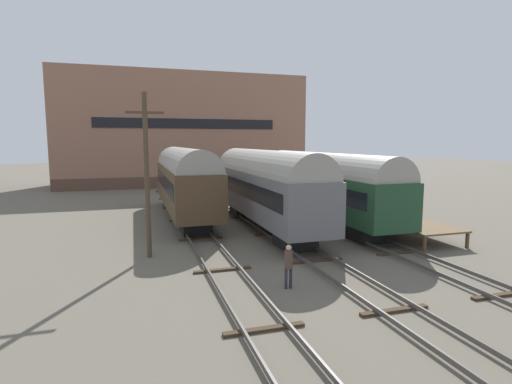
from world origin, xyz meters
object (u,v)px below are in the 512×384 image
Objects in this scene: train_car_green at (323,183)px; bench at (362,202)px; train_car_grey at (265,184)px; train_car_brown at (184,179)px; utility_pole at (147,173)px; person_worker at (289,262)px.

bench is (2.59, -1.04, -1.41)m from train_car_green.
train_car_grey reaches higher than bench.
train_car_brown is at bearing 132.17° from train_car_grey.
train_car_brown is 1.96× the size of utility_pole.
train_car_grey is at bearing 178.01° from bench.
person_worker is (2.03, -16.10, -1.95)m from train_car_brown.
person_worker is at bearing -103.59° from train_car_grey.
bench is 0.79× the size of person_worker.
train_car_brown is at bearing 97.18° from person_worker.
utility_pole is (-14.98, -4.56, 2.80)m from bench.
bench is (11.94, -5.41, -1.58)m from train_car_brown.
train_car_brown reaches higher than bench.
utility_pole reaches higher than train_car_green.
train_car_green is 13.94m from person_worker.
train_car_brown is 10.50m from utility_pole.
train_car_brown is 13.21m from bench.
train_car_brown is 16.35m from person_worker.
train_car_grey is 9.18m from utility_pole.
utility_pole is (-3.04, -9.98, 1.22)m from train_car_brown.
train_car_grey is at bearing -170.48° from train_car_green.
train_car_green is at bearing 58.02° from person_worker.
bench is at bearing 16.94° from utility_pole.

